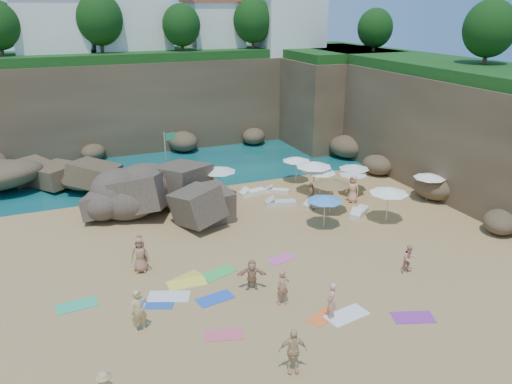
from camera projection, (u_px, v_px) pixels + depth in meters
name	position (u px, v px, depth m)	size (l,w,h in m)	color
ground	(244.00, 248.00, 27.89)	(120.00, 120.00, 0.00)	tan
seawater	(143.00, 131.00, 53.83)	(120.00, 120.00, 0.00)	#0C4751
cliff_back	(170.00, 100.00, 48.82)	(44.00, 8.00, 8.00)	brown
cliff_right	(427.00, 120.00, 40.22)	(8.00, 30.00, 8.00)	brown
cliff_corner	(329.00, 98.00, 49.88)	(10.00, 12.00, 8.00)	brown
rock_promontory	(32.00, 184.00, 37.77)	(12.00, 7.00, 2.00)	brown
clifftop_buildings	(173.00, 22.00, 47.31)	(28.48, 9.48, 7.00)	white
clifftop_trees	(212.00, 23.00, 42.53)	(35.60, 23.82, 4.40)	#11380F
rock_outcrop	(159.00, 218.00, 31.74)	(7.87, 5.90, 3.15)	brown
flag_pole	(167.00, 154.00, 35.52)	(0.84, 0.31, 4.39)	silver
parasol_0	(219.00, 169.00, 34.49)	(2.40, 2.40, 2.27)	silver
parasol_1	(314.00, 164.00, 35.12)	(2.55, 2.55, 2.42)	silver
parasol_2	(354.00, 167.00, 35.67)	(2.18, 2.18, 2.06)	silver
parasol_3	(296.00, 159.00, 37.62)	(2.13, 2.13, 2.01)	silver
parasol_5	(315.00, 169.00, 35.70)	(1.97, 1.97, 1.86)	silver
parasol_6	(331.00, 182.00, 31.72)	(2.51, 2.51, 2.37)	silver
parasol_7	(353.00, 173.00, 34.96)	(1.97, 1.97, 1.86)	silver
parasol_8	(321.00, 171.00, 34.88)	(2.14, 2.14, 2.03)	silver
parasol_9	(389.00, 190.00, 30.51)	(2.41, 2.41, 2.28)	silver
parasol_10	(325.00, 198.00, 29.78)	(2.20, 2.20, 2.08)	silver
parasol_11	(430.00, 176.00, 33.84)	(2.14, 2.14, 2.03)	silver
lounger_0	(196.00, 198.00, 34.69)	(1.81, 0.60, 0.28)	white
lounger_1	(315.00, 205.00, 33.54)	(1.69, 0.56, 0.26)	silver
lounger_2	(252.00, 193.00, 35.66)	(1.95, 0.65, 0.30)	white
lounger_3	(281.00, 203.00, 33.75)	(2.04, 0.68, 0.32)	silver
lounger_4	(277.00, 191.00, 36.06)	(1.70, 0.57, 0.26)	silver
lounger_5	(360.00, 212.00, 32.27)	(2.01, 0.67, 0.31)	silver
towel_0	(156.00, 304.00, 22.60)	(1.62, 0.81, 0.03)	blue
towel_1	(224.00, 335.00, 20.49)	(1.56, 0.78, 0.03)	#D65366
towel_2	(323.00, 316.00, 21.70)	(1.51, 0.75, 0.03)	orange
towel_3	(218.00, 273.00, 25.19)	(1.81, 0.90, 0.03)	green
towel_4	(186.00, 279.00, 24.65)	(1.77, 0.89, 0.03)	gold
towel_5	(169.00, 296.00, 23.18)	(1.93, 0.96, 0.03)	silver
towel_6	(413.00, 317.00, 21.63)	(1.78, 0.89, 0.03)	purple
towel_8	(215.00, 298.00, 23.02)	(1.69, 0.84, 0.03)	blue
towel_9	(281.00, 259.00, 26.62)	(1.59, 0.80, 0.03)	#D9549E
towel_11	(77.00, 305.00, 22.50)	(1.80, 0.90, 0.03)	#32B075
towel_12	(187.00, 283.00, 24.28)	(1.86, 0.93, 0.03)	#FFE743
towel_13	(347.00, 315.00, 21.78)	(1.92, 0.96, 0.03)	white
person_stand_0	(139.00, 311.00, 20.44)	(0.70, 0.46, 1.93)	tan
person_stand_1	(139.00, 249.00, 25.97)	(0.77, 0.60, 1.59)	tan
person_stand_2	(170.00, 175.00, 37.33)	(0.99, 0.41, 1.53)	tan
person_stand_3	(311.00, 196.00, 32.81)	(1.10, 0.46, 1.87)	#A18350
person_stand_4	(353.00, 189.00, 34.01)	(0.94, 0.51, 1.93)	#E2A277
person_stand_5	(184.00, 188.00, 34.33)	(1.63, 0.47, 1.76)	tan
person_stand_6	(331.00, 301.00, 21.31)	(0.62, 0.41, 1.71)	#EAA185
person_lie_1	(292.00, 367.00, 18.38)	(1.05, 1.79, 0.44)	#DDB57D
person_lie_2	(141.00, 267.00, 25.29)	(0.91, 1.86, 0.49)	#A36D51
person_lie_3	(252.00, 285.00, 23.79)	(1.38, 1.49, 0.40)	tan
person_lie_4	(283.00, 300.00, 22.57)	(0.60, 1.65, 0.39)	#AE7457
person_lie_5	(408.00, 267.00, 25.22)	(0.71, 1.46, 0.55)	tan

